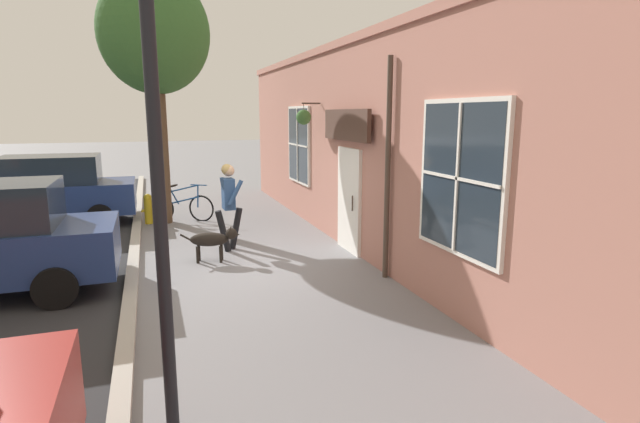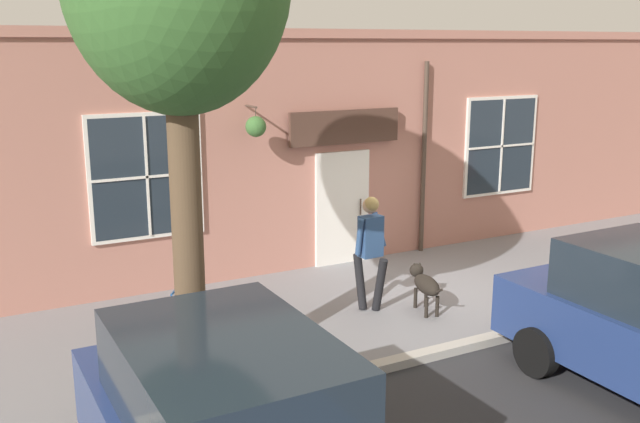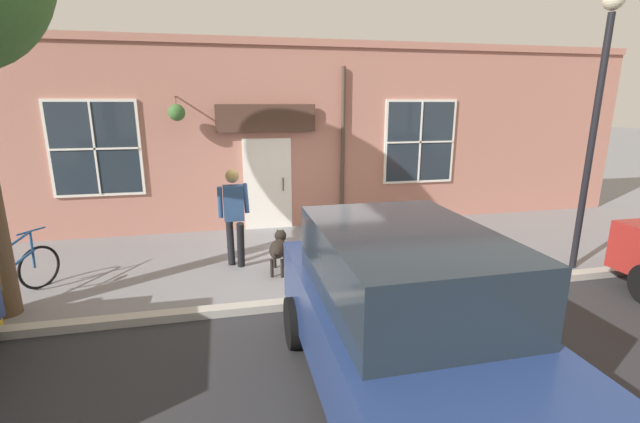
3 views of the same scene
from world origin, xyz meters
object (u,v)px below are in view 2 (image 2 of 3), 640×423
(pedestrian_walking, at_px, (370,242))
(fire_hydrant, at_px, (205,370))
(leaning_bicycle, at_px, (177,346))
(dog_on_leash, at_px, (425,283))

(pedestrian_walking, distance_m, fire_hydrant, 3.63)
(pedestrian_walking, xyz_separation_m, leaning_bicycle, (0.76, -3.26, -0.71))
(pedestrian_walking, distance_m, dog_on_leash, 1.06)
(dog_on_leash, bearing_deg, pedestrian_walking, -120.67)
(dog_on_leash, distance_m, leaning_bicycle, 4.00)
(leaning_bicycle, xyz_separation_m, fire_hydrant, (0.83, 0.07, 0.02))
(dog_on_leash, relative_size, fire_hydrant, 1.43)
(dog_on_leash, height_order, leaning_bicycle, leaning_bicycle)
(pedestrian_walking, height_order, dog_on_leash, pedestrian_walking)
(fire_hydrant, bearing_deg, leaning_bicycle, -175.18)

